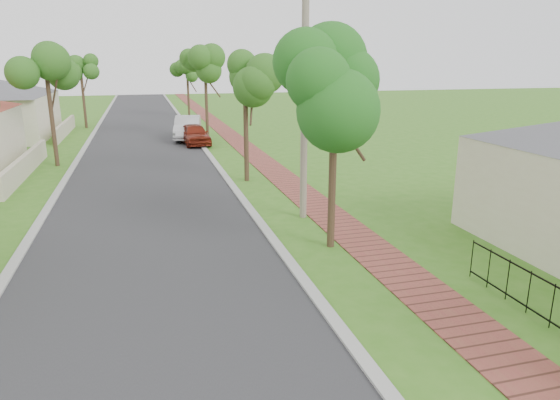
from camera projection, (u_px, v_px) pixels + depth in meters
name	position (u px, v px, depth m)	size (l,w,h in m)	color
road	(146.00, 169.00, 25.73)	(7.00, 120.00, 0.02)	#28282B
kerb_right	(216.00, 165.00, 26.66)	(0.30, 120.00, 0.10)	#9E9E99
kerb_left	(70.00, 173.00, 24.80)	(0.30, 120.00, 0.10)	#9E9E99
sidewalk	(263.00, 162.00, 27.32)	(1.50, 120.00, 0.03)	brown
street_trees	(141.00, 75.00, 30.89)	(10.70, 37.65, 5.89)	#382619
parked_car_red	(195.00, 134.00, 32.88)	(1.61, 4.00, 1.36)	maroon
parked_car_white	(188.00, 128.00, 35.06)	(1.71, 4.91, 1.62)	silver
near_tree	(335.00, 92.00, 13.76)	(2.22, 2.22, 5.71)	#382619
utility_pole	(304.00, 98.00, 16.68)	(1.20, 0.24, 8.20)	gray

